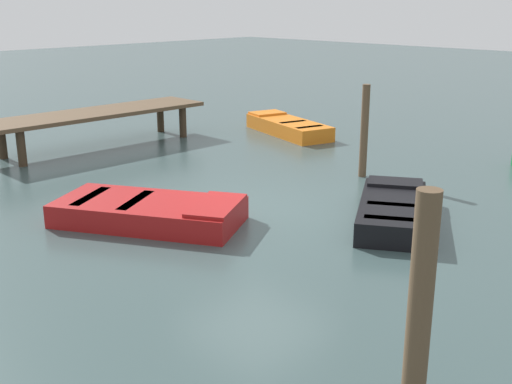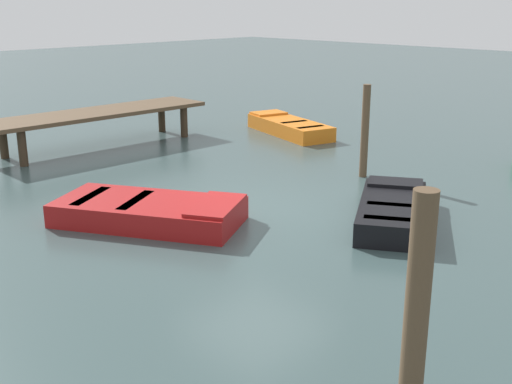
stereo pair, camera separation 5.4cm
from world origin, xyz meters
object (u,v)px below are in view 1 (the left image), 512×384
at_px(mooring_piling_near_left, 364,131).
at_px(dock_segment, 98,115).
at_px(rowboat_red, 150,211).
at_px(rowboat_orange, 288,127).
at_px(rowboat_black, 393,210).
at_px(mooring_piling_mid_left, 420,304).

bearing_deg(mooring_piling_near_left, dock_segment, 110.06).
bearing_deg(dock_segment, mooring_piling_near_left, -68.60).
xyz_separation_m(rowboat_red, mooring_piling_near_left, (5.08, -0.85, 0.79)).
height_order(rowboat_orange, rowboat_black, same).
bearing_deg(rowboat_black, rowboat_red, 104.16).
bearing_deg(rowboat_orange, dock_segment, 79.24).
relative_size(dock_segment, rowboat_black, 2.05).
distance_m(dock_segment, mooring_piling_near_left, 7.06).
distance_m(dock_segment, rowboat_red, 6.40).
height_order(dock_segment, rowboat_orange, dock_segment).
bearing_deg(rowboat_orange, rowboat_red, 130.99).
bearing_deg(mooring_piling_mid_left, mooring_piling_near_left, 38.48).
bearing_deg(dock_segment, rowboat_orange, -25.89).
relative_size(rowboat_orange, mooring_piling_near_left, 1.63).
bearing_deg(rowboat_orange, mooring_piling_near_left, 167.94).
height_order(dock_segment, mooring_piling_near_left, mooring_piling_near_left).
relative_size(rowboat_red, mooring_piling_mid_left, 1.61).
xyz_separation_m(rowboat_orange, mooring_piling_mid_left, (-8.78, -9.37, 0.87)).
relative_size(dock_segment, mooring_piling_near_left, 2.95).
bearing_deg(rowboat_red, rowboat_black, 16.16).
xyz_separation_m(dock_segment, rowboat_black, (0.32, -8.76, -0.62)).
relative_size(rowboat_orange, rowboat_black, 1.13).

